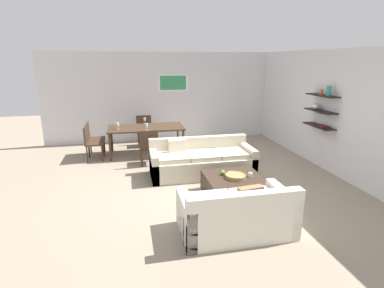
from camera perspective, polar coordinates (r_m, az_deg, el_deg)
The scene contains 17 objects.
ground_plane at distance 6.47m, azimuth 1.46°, elevation -6.82°, with size 18.00×18.00×0.00m, color gray.
back_wall_unit at distance 9.56m, azimuth -1.68°, elevation 8.94°, with size 8.40×0.09×2.70m.
right_wall_shelf_unit at distance 7.86m, azimuth 22.59°, elevation 6.27°, with size 0.34×8.20×2.70m.
sofa_beige at distance 6.69m, azimuth 1.80°, elevation -3.35°, with size 2.26×0.90×0.78m.
loveseat_white at distance 4.57m, azimuth 8.40°, elevation -13.01°, with size 1.63×0.90×0.78m.
coffee_table at distance 5.76m, azimuth 7.86°, elevation -7.85°, with size 1.04×0.97×0.38m.
decorative_bowl at distance 5.61m, azimuth 8.22°, elevation -5.99°, with size 0.38×0.38×0.07m.
candle_jar at distance 5.71m, azimuth 10.97°, elevation -5.69°, with size 0.07×0.07×0.08m, color silver.
apple_on_coffee_table at distance 5.72m, azimuth 5.81°, elevation -5.40°, with size 0.09×0.09×0.09m, color #669E2D.
dining_table at distance 8.13m, azimuth -8.70°, elevation 2.79°, with size 1.98×1.00×0.75m.
dining_chair_head at distance 9.05m, azimuth -9.01°, elevation 2.91°, with size 0.44×0.44×0.88m.
dining_chair_left_far at distance 8.43m, azimuth -18.25°, elevation 1.37°, with size 0.44×0.44×0.88m.
dining_chair_foot at distance 7.29m, azimuth -8.20°, elevation -0.15°, with size 0.44×0.44×0.88m.
dining_chair_left_near at distance 8.00m, azimuth -18.57°, elevation 0.59°, with size 0.44×0.44×0.88m.
wine_glass_head at distance 8.52m, azimuth -8.94°, elevation 4.60°, with size 0.06×0.06×0.16m.
wine_glass_left_near at distance 7.96m, azimuth -13.89°, elevation 3.60°, with size 0.08×0.08×0.17m.
wine_glass_foot at distance 7.66m, azimuth -8.56°, elevation 3.47°, with size 0.06×0.06×0.18m.
Camera 1 is at (-1.40, -5.81, 2.47)m, focal length 28.22 mm.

